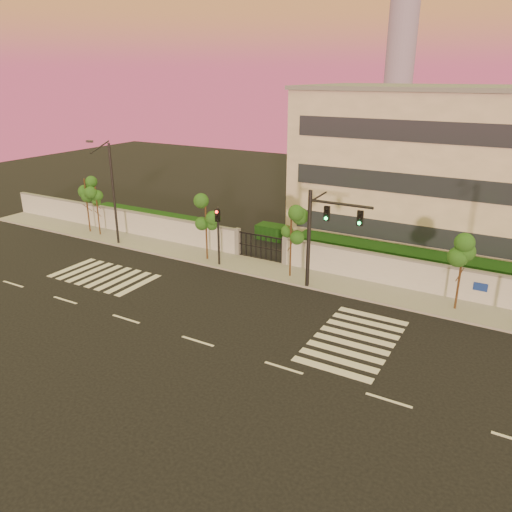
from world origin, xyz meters
name	(u,v)px	position (x,y,z in m)	size (l,w,h in m)	color
ground	(198,341)	(0.00, 0.00, 0.00)	(120.00, 120.00, 0.00)	black
sidewalk	(288,274)	(0.00, 10.50, 0.07)	(60.00, 3.00, 0.15)	gray
perimeter_wall	(299,254)	(0.10, 12.00, 1.07)	(60.00, 0.36, 2.20)	#B0B3B8
hedge_row	(328,249)	(1.17, 14.74, 0.82)	(41.00, 4.25, 1.80)	#143710
institutional_building	(465,171)	(9.00, 21.99, 6.16)	(24.40, 12.40, 12.25)	#B6AE9A
road_markings	(214,307)	(-1.58, 3.76, 0.01)	(57.00, 7.62, 0.02)	silver
street_tree_a	(86,193)	(-19.24, 10.59, 3.51)	(1.51, 1.20, 4.77)	#382314
street_tree_b	(97,200)	(-17.83, 10.39, 3.13)	(1.31, 1.04, 4.26)	#382314
street_tree_c	(206,215)	(-6.42, 10.03, 3.50)	(1.55, 1.24, 4.75)	#382314
street_tree_d	(292,226)	(0.36, 10.12, 3.68)	(1.48, 1.18, 5.00)	#382314
street_tree_e	(463,257)	(10.95, 10.43, 3.35)	(1.62, 1.29, 4.55)	#382314
traffic_signal_main	(321,229)	(2.85, 9.14, 4.07)	(4.07, 0.39, 6.44)	black
traffic_signal_secondary	(218,229)	(-5.06, 9.52, 2.77)	(0.34, 0.33, 4.37)	black
streetlight_west	(112,189)	(-14.85, 9.31, 4.60)	(0.51, 2.05, 8.51)	black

